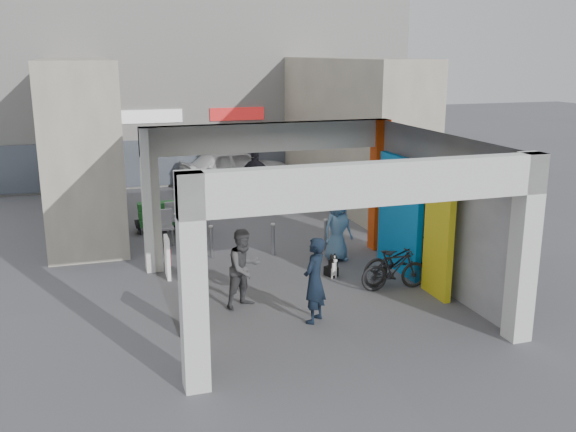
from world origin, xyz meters
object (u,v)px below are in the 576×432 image
object	(u,v)px
produce_stand	(157,220)
bicycle_front	(398,260)
bicycle_rear	(394,270)
cafe_set	(182,227)
man_crates	(256,178)
border_collie	(332,267)
man_back_turned	(244,268)
man_elderly	(338,229)
man_with_dog	(315,280)
white_van	(235,167)

from	to	relation	value
produce_stand	bicycle_front	distance (m)	7.75
bicycle_rear	cafe_set	bearing A→B (deg)	38.08
produce_stand	man_crates	bearing A→B (deg)	11.12
border_collie	man_back_turned	world-z (taller)	man_back_turned
man_back_turned	bicycle_front	size ratio (longest dim) A/B	0.83
man_elderly	bicycle_front	xyz separation A→B (m)	(0.73, -1.90, -0.30)
bicycle_rear	produce_stand	bearing A→B (deg)	37.64
border_collie	man_back_turned	bearing A→B (deg)	-177.05
bicycle_rear	man_crates	bearing A→B (deg)	8.53
man_elderly	bicycle_front	bearing A→B (deg)	-83.22
bicycle_front	cafe_set	bearing A→B (deg)	24.68
bicycle_front	bicycle_rear	distance (m)	0.55
bicycle_front	bicycle_rear	xyz separation A→B (m)	(-0.31, -0.45, -0.06)
cafe_set	produce_stand	size ratio (longest dim) A/B	1.24
border_collie	man_elderly	world-z (taller)	man_elderly
cafe_set	produce_stand	bearing A→B (deg)	121.94
man_back_turned	border_collie	bearing A→B (deg)	-1.02
man_back_turned	bicycle_rear	xyz separation A→B (m)	(3.44, -0.08, -0.37)
bicycle_front	man_elderly	bearing A→B (deg)	6.22
produce_stand	man_elderly	world-z (taller)	man_elderly
bicycle_rear	border_collie	bearing A→B (deg)	43.08
cafe_set	bicycle_front	world-z (taller)	bicycle_front
produce_stand	man_with_dog	distance (m)	7.97
border_collie	white_van	bearing A→B (deg)	66.49
man_crates	bicycle_rear	bearing A→B (deg)	120.13
produce_stand	man_back_turned	world-z (taller)	man_back_turned
man_back_turned	bicycle_front	xyz separation A→B (m)	(3.75, 0.38, -0.31)
man_elderly	bicycle_rear	world-z (taller)	man_elderly
produce_stand	man_crates	size ratio (longest dim) A/B	0.65
man_crates	bicycle_rear	size ratio (longest dim) A/B	1.26
man_with_dog	man_crates	world-z (taller)	man_crates
border_collie	man_back_turned	size ratio (longest dim) A/B	0.36
produce_stand	man_with_dog	world-z (taller)	man_with_dog
cafe_set	man_elderly	size ratio (longest dim) A/B	0.96
produce_stand	bicycle_front	world-z (taller)	bicycle_front
produce_stand	border_collie	size ratio (longest dim) A/B	2.15
man_back_turned	man_elderly	size ratio (longest dim) A/B	1.01
man_back_turned	white_van	bearing A→B (deg)	51.66
produce_stand	bicycle_front	xyz separation A→B (m)	(4.81, -6.07, 0.20)
cafe_set	bicycle_rear	xyz separation A→B (m)	(3.91, -5.58, 0.13)
bicycle_front	bicycle_rear	bearing A→B (deg)	131.03
cafe_set	man_crates	bearing A→B (deg)	46.57
border_collie	man_back_turned	distance (m)	2.74
border_collie	white_van	size ratio (longest dim) A/B	0.13
man_with_dog	white_van	xyz separation A→B (m)	(1.60, 13.61, -0.11)
man_back_turned	man_crates	bearing A→B (deg)	47.52
border_collie	bicycle_rear	xyz separation A→B (m)	(1.01, -1.20, 0.23)
cafe_set	bicycle_rear	size ratio (longest dim) A/B	1.02
border_collie	man_elderly	size ratio (longest dim) A/B	0.36
border_collie	white_van	distance (m)	11.31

